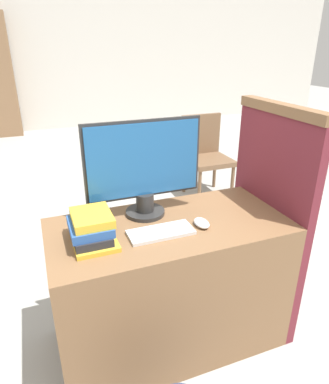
{
  "coord_description": "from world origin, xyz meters",
  "views": [
    {
      "loc": [
        -0.55,
        -1.06,
        1.52
      ],
      "look_at": [
        -0.04,
        0.26,
        0.91
      ],
      "focal_mm": 32.0,
      "sensor_mm": 36.0,
      "label": 1
    }
  ],
  "objects_px": {
    "mouse": "(202,223)",
    "book_stack": "(91,229)",
    "far_chair": "(205,152)",
    "keyboard": "(161,232)",
    "monitor": "(144,168)"
  },
  "relations": [
    {
      "from": "mouse",
      "to": "book_stack",
      "type": "bearing_deg",
      "value": 174.33
    },
    {
      "from": "far_chair",
      "to": "book_stack",
      "type": "bearing_deg",
      "value": -71.95
    },
    {
      "from": "mouse",
      "to": "keyboard",
      "type": "bearing_deg",
      "value": 179.71
    },
    {
      "from": "monitor",
      "to": "mouse",
      "type": "xyz_separation_m",
      "value": [
        0.21,
        -0.22,
        -0.23
      ]
    },
    {
      "from": "book_stack",
      "to": "monitor",
      "type": "bearing_deg",
      "value": 29.33
    },
    {
      "from": "mouse",
      "to": "far_chair",
      "type": "bearing_deg",
      "value": 61.72
    },
    {
      "from": "book_stack",
      "to": "far_chair",
      "type": "xyz_separation_m",
      "value": [
        1.49,
        1.77,
        -0.32
      ]
    },
    {
      "from": "keyboard",
      "to": "mouse",
      "type": "height_order",
      "value": "mouse"
    },
    {
      "from": "monitor",
      "to": "book_stack",
      "type": "height_order",
      "value": "monitor"
    },
    {
      "from": "monitor",
      "to": "book_stack",
      "type": "xyz_separation_m",
      "value": [
        -0.3,
        -0.17,
        -0.19
      ]
    },
    {
      "from": "monitor",
      "to": "keyboard",
      "type": "distance_m",
      "value": 0.32
    },
    {
      "from": "monitor",
      "to": "mouse",
      "type": "bearing_deg",
      "value": -45.9
    },
    {
      "from": "book_stack",
      "to": "mouse",
      "type": "bearing_deg",
      "value": -5.67
    },
    {
      "from": "keyboard",
      "to": "mouse",
      "type": "xyz_separation_m",
      "value": [
        0.21,
        -0.0,
        0.01
      ]
    },
    {
      "from": "far_chair",
      "to": "keyboard",
      "type": "bearing_deg",
      "value": -64.99
    }
  ]
}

